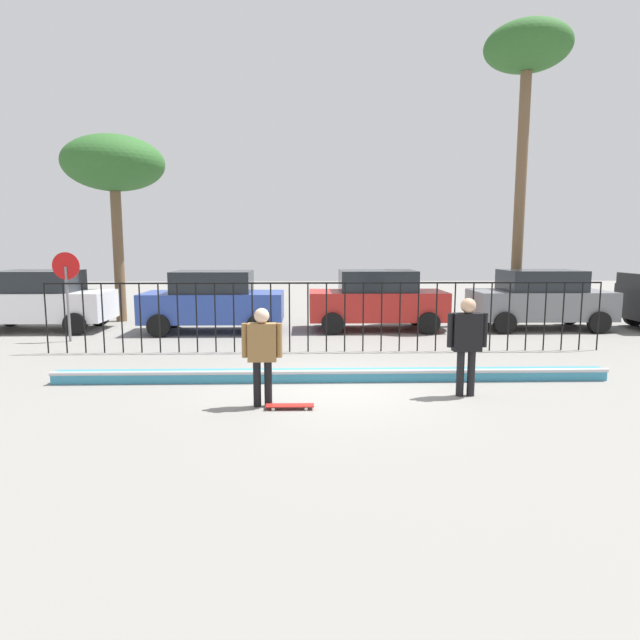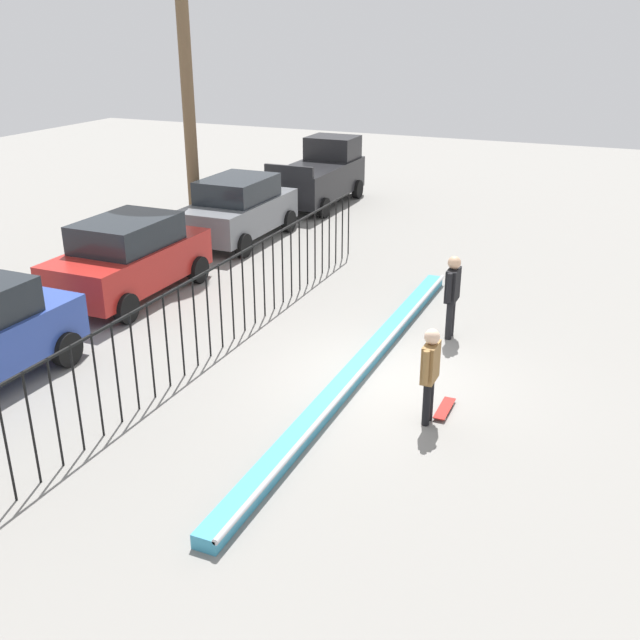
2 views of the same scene
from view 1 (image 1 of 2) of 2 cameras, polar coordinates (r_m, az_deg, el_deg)
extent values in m
plane|color=gray|center=(10.35, 1.45, -7.15)|extent=(60.00, 60.00, 0.00)
cube|color=teal|center=(10.81, 1.31, -5.89)|extent=(11.00, 0.36, 0.22)
cylinder|color=#B2B2B7|center=(10.61, 1.36, -5.54)|extent=(11.00, 0.09, 0.09)
cylinder|color=black|center=(15.02, -27.07, 0.17)|extent=(0.04, 0.04, 1.77)
cylinder|color=black|center=(14.82, -25.44, 0.18)|extent=(0.04, 0.04, 1.77)
cylinder|color=black|center=(14.64, -23.77, 0.18)|extent=(0.04, 0.04, 1.77)
cylinder|color=black|center=(14.47, -22.06, 0.19)|extent=(0.04, 0.04, 1.77)
cylinder|color=black|center=(14.31, -20.31, 0.20)|extent=(0.04, 0.04, 1.77)
cylinder|color=black|center=(14.17, -18.52, 0.21)|extent=(0.04, 0.04, 1.77)
cylinder|color=black|center=(14.04, -16.70, 0.22)|extent=(0.04, 0.04, 1.77)
cylinder|color=black|center=(13.93, -14.85, 0.23)|extent=(0.04, 0.04, 1.77)
cylinder|color=black|center=(13.83, -12.97, 0.24)|extent=(0.04, 0.04, 1.77)
cylinder|color=black|center=(13.74, -11.06, 0.25)|extent=(0.04, 0.04, 1.77)
cylinder|color=black|center=(13.68, -9.13, 0.26)|extent=(0.04, 0.04, 1.77)
cylinder|color=black|center=(13.62, -7.18, 0.27)|extent=(0.04, 0.04, 1.77)
cylinder|color=black|center=(13.59, -5.22, 0.28)|extent=(0.04, 0.04, 1.77)
cylinder|color=black|center=(13.56, -3.26, 0.28)|extent=(0.04, 0.04, 1.77)
cylinder|color=black|center=(13.56, -1.29, 0.29)|extent=(0.04, 0.04, 1.77)
cylinder|color=black|center=(13.57, 0.69, 0.30)|extent=(0.04, 0.04, 1.77)
cylinder|color=black|center=(13.60, 2.65, 0.31)|extent=(0.04, 0.04, 1.77)
cylinder|color=black|center=(13.64, 4.61, 0.31)|extent=(0.04, 0.04, 1.77)
cylinder|color=black|center=(13.70, 6.55, 0.32)|extent=(0.04, 0.04, 1.77)
cylinder|color=black|center=(13.77, 8.47, 0.33)|extent=(0.04, 0.04, 1.77)
cylinder|color=black|center=(13.86, 10.37, 0.33)|extent=(0.04, 0.04, 1.77)
cylinder|color=black|center=(13.96, 12.24, 0.34)|extent=(0.04, 0.04, 1.77)
cylinder|color=black|center=(14.08, 14.09, 0.34)|extent=(0.04, 0.04, 1.77)
cylinder|color=black|center=(14.22, 15.90, 0.35)|extent=(0.04, 0.04, 1.77)
cylinder|color=black|center=(14.36, 17.67, 0.35)|extent=(0.04, 0.04, 1.77)
cylinder|color=black|center=(14.52, 19.41, 0.35)|extent=(0.04, 0.04, 1.77)
cylinder|color=black|center=(14.70, 21.11, 0.36)|extent=(0.04, 0.04, 1.77)
cylinder|color=black|center=(14.88, 22.77, 0.36)|extent=(0.04, 0.04, 1.77)
cylinder|color=black|center=(15.08, 24.38, 0.36)|extent=(0.04, 0.04, 1.77)
cylinder|color=black|center=(15.29, 25.95, 0.36)|extent=(0.04, 0.04, 1.77)
cylinder|color=black|center=(15.51, 27.48, 0.36)|extent=(0.04, 0.04, 1.77)
cube|color=black|center=(13.48, 0.69, 3.95)|extent=(14.00, 0.04, 0.04)
cylinder|color=black|center=(9.13, -6.69, -6.75)|extent=(0.13, 0.13, 0.78)
cylinder|color=black|center=(9.12, -5.52, -6.75)|extent=(0.13, 0.13, 0.78)
cube|color=olive|center=(8.97, -6.18, -2.37)|extent=(0.47, 0.20, 0.64)
sphere|color=beige|center=(8.90, -6.22, 0.46)|extent=(0.25, 0.25, 0.25)
cylinder|color=olive|center=(8.99, -8.00, -2.16)|extent=(0.10, 0.10, 0.57)
cylinder|color=olive|center=(8.95, -4.35, -2.16)|extent=(0.10, 0.10, 0.57)
cube|color=#A51E19|center=(9.02, -3.23, -9.04)|extent=(0.80, 0.20, 0.02)
cylinder|color=silver|center=(9.09, -1.49, -9.12)|extent=(0.05, 0.03, 0.05)
cylinder|color=silver|center=(8.95, -1.49, -9.40)|extent=(0.05, 0.03, 0.05)
cylinder|color=silver|center=(9.11, -4.93, -9.12)|extent=(0.05, 0.03, 0.05)
cylinder|color=silver|center=(8.97, -4.99, -9.40)|extent=(0.05, 0.03, 0.05)
cylinder|color=black|center=(10.00, 14.66, -5.51)|extent=(0.14, 0.14, 0.82)
cylinder|color=black|center=(10.06, 15.75, -5.48)|extent=(0.14, 0.14, 0.82)
cube|color=black|center=(9.88, 15.36, -1.25)|extent=(0.50, 0.21, 0.68)
sphere|color=tan|center=(9.82, 15.47, 1.48)|extent=(0.27, 0.27, 0.27)
cylinder|color=black|center=(9.79, 13.67, -1.06)|extent=(0.11, 0.11, 0.61)
cylinder|color=black|center=(9.97, 17.05, -1.03)|extent=(0.11, 0.11, 0.61)
cube|color=silver|center=(19.14, -27.58, 1.35)|extent=(4.30, 1.90, 0.90)
cube|color=#1E2328|center=(19.07, -27.74, 3.68)|extent=(2.37, 1.71, 0.66)
cylinder|color=black|center=(19.47, -22.41, 0.42)|extent=(0.68, 0.22, 0.68)
cylinder|color=black|center=(17.73, -24.57, -0.39)|extent=(0.68, 0.22, 0.68)
cylinder|color=black|center=(20.69, -30.00, 0.37)|extent=(0.68, 0.22, 0.68)
cube|color=#2D479E|center=(17.02, -11.22, 1.39)|extent=(4.30, 1.90, 0.90)
cube|color=#1E2328|center=(16.95, -11.30, 4.01)|extent=(2.37, 1.71, 0.66)
cylinder|color=black|center=(17.84, -6.04, 0.34)|extent=(0.68, 0.22, 0.68)
cylinder|color=black|center=(15.96, -6.56, -0.57)|extent=(0.68, 0.22, 0.68)
cylinder|color=black|center=(18.30, -15.21, 0.30)|extent=(0.68, 0.22, 0.68)
cylinder|color=black|center=(16.47, -16.75, -0.59)|extent=(0.68, 0.22, 0.68)
cube|color=#B2231E|center=(17.23, 6.05, 1.58)|extent=(4.30, 1.90, 0.90)
cube|color=#1E2328|center=(17.16, 6.09, 4.17)|extent=(2.37, 1.71, 0.66)
cylinder|color=black|center=(18.46, 10.14, 0.52)|extent=(0.68, 0.22, 0.68)
cylinder|color=black|center=(16.62, 11.47, -0.33)|extent=(0.68, 0.22, 0.68)
cylinder|color=black|center=(18.09, 1.04, 0.50)|extent=(0.68, 0.22, 0.68)
cylinder|color=black|center=(16.21, 1.35, -0.38)|extent=(0.68, 0.22, 0.68)
cube|color=slate|center=(18.68, 22.27, 1.52)|extent=(4.30, 1.90, 0.90)
cube|color=#1E2328|center=(18.62, 22.40, 3.91)|extent=(2.37, 1.71, 0.66)
cylinder|color=black|center=(20.21, 24.91, 0.54)|extent=(0.68, 0.22, 0.68)
cylinder|color=black|center=(18.54, 27.51, -0.23)|extent=(0.68, 0.22, 0.68)
cylinder|color=black|center=(19.08, 17.03, 0.53)|extent=(0.68, 0.22, 0.68)
cylinder|color=black|center=(17.31, 19.03, -0.29)|extent=(0.68, 0.22, 0.68)
cube|color=black|center=(19.67, 30.38, 3.75)|extent=(0.12, 1.75, 0.36)
cylinder|color=black|center=(20.95, 30.38, 0.42)|extent=(0.68, 0.22, 0.68)
cylinder|color=slate|center=(16.57, -25.18, 1.51)|extent=(0.07, 0.07, 2.10)
cylinder|color=red|center=(16.51, -25.37, 5.21)|extent=(0.76, 0.02, 0.76)
cylinder|color=brown|center=(19.75, 20.44, 11.74)|extent=(0.36, 0.36, 8.32)
ellipsoid|color=#2D6028|center=(20.71, 21.18, 25.45)|extent=(2.79, 2.79, 1.53)
cylinder|color=brown|center=(20.26, -20.60, 6.26)|extent=(0.36, 0.36, 4.54)
ellipsoid|color=#2D6028|center=(20.44, -21.05, 15.28)|extent=(3.42, 3.42, 1.88)
camera|label=2|loc=(13.18, -64.50, 18.77)|focal=40.96mm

